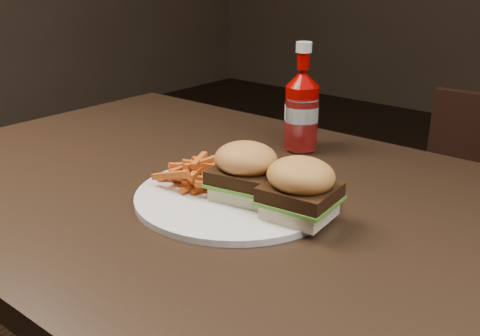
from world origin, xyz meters
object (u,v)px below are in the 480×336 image
Objects in this scene: dining_table at (214,196)px; ketchup_bottle at (301,119)px; plate at (236,196)px; tumbler at (302,124)px.

ketchup_bottle is at bearing 90.39° from dining_table.
dining_table is 0.07m from plate.
tumbler reaches higher than dining_table.
ketchup_bottle is 0.02m from tumbler.
ketchup_bottle is at bearing 127.64° from tumbler.
ketchup_bottle is (-0.00, 0.26, 0.08)m from dining_table.
tumbler is at bearing -52.36° from ketchup_bottle.
dining_table is 12.10× the size of tumbler.
plate is 3.21× the size of tumbler.
tumbler is (0.01, -0.02, -0.01)m from ketchup_bottle.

